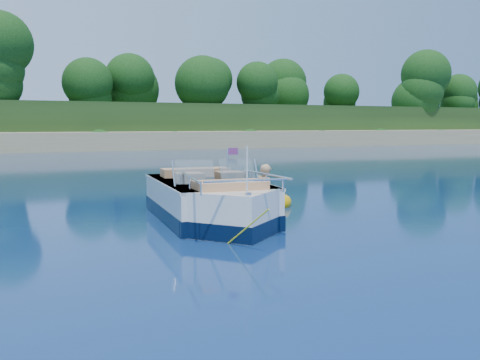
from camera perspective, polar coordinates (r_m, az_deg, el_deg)
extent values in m
plane|color=#0B234F|center=(10.89, 13.96, -5.52)|extent=(160.00, 160.00, 0.00)
cube|color=#9F8A5C|center=(46.88, -16.01, 3.76)|extent=(170.00, 8.00, 2.00)
cube|color=#1C3214|center=(73.69, -19.01, 4.78)|extent=(170.00, 56.00, 6.00)
cylinder|color=black|center=(50.83, -16.74, 7.05)|extent=(0.44, 0.44, 3.60)
sphere|color=black|center=(51.02, -16.86, 10.89)|extent=(5.94, 5.94, 5.94)
cylinder|color=black|center=(55.22, 4.75, 6.66)|extent=(0.44, 0.44, 2.60)
sphere|color=black|center=(55.31, 4.77, 9.22)|extent=(4.29, 4.29, 4.29)
cylinder|color=black|center=(73.97, 23.64, 6.16)|extent=(0.44, 0.44, 3.00)
sphere|color=black|center=(74.06, 23.73, 8.37)|extent=(4.95, 4.95, 4.95)
cube|color=white|center=(12.16, -3.53, -2.63)|extent=(2.42, 4.12, 1.10)
cube|color=white|center=(10.39, -0.74, -4.09)|extent=(2.08, 2.08, 1.10)
cube|color=black|center=(12.18, -3.53, -3.33)|extent=(2.46, 4.16, 0.31)
cube|color=black|center=(10.42, -0.74, -4.91)|extent=(2.12, 2.12, 0.31)
cube|color=tan|center=(12.42, -3.93, -1.01)|extent=(1.90, 2.90, 0.10)
cube|color=white|center=(12.09, -3.55, -0.20)|extent=(2.47, 4.12, 0.06)
cube|color=black|center=(14.23, -5.88, -1.19)|extent=(0.60, 0.41, 0.94)
cube|color=#8C9EA5|center=(11.24, -4.86, 0.87)|extent=(0.86, 0.45, 0.51)
cube|color=#8C9EA5|center=(11.51, -0.32, 1.01)|extent=(0.83, 0.32, 0.51)
cube|color=tan|center=(11.72, -5.42, -0.26)|extent=(0.62, 0.62, 0.42)
cube|color=tan|center=(11.98, -1.04, -0.10)|extent=(0.62, 0.62, 0.42)
cube|color=tan|center=(13.10, -4.78, 0.40)|extent=(1.67, 0.71, 0.40)
cube|color=tan|center=(10.50, -1.09, -1.08)|extent=(1.44, 0.90, 0.36)
cylinder|color=white|center=(9.52, 0.76, 1.01)|extent=(0.03, 0.03, 0.89)
cube|color=red|center=(11.45, -0.77, 3.08)|extent=(0.23, 0.04, 0.15)
cube|color=silver|center=(9.52, 0.86, -1.50)|extent=(0.11, 0.07, 0.05)
cylinder|color=yellow|center=(9.21, 0.72, -5.11)|extent=(0.32, 1.10, 0.80)
torus|color=#EBA600|center=(14.13, 2.58, -2.33)|extent=(1.81, 1.81, 0.38)
torus|color=#B41B09|center=(14.12, 2.58, -2.25)|extent=(1.49, 1.49, 0.13)
imported|color=tan|center=(14.18, 2.38, -2.69)|extent=(0.74, 0.95, 1.71)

